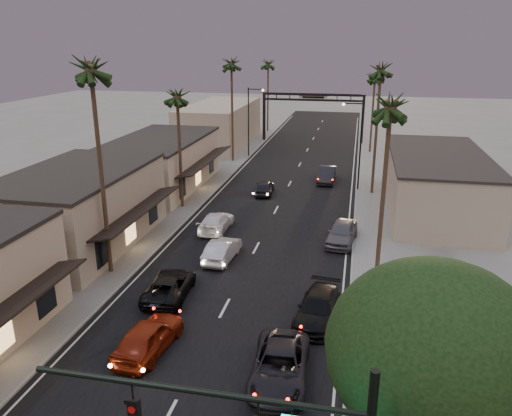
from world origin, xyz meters
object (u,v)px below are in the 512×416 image
at_px(arch, 313,105).
at_px(palm_lb, 90,63).
at_px(palm_lc, 177,92).
at_px(curbside_near, 280,366).
at_px(oncoming_pickup, 169,286).
at_px(oncoming_silver, 222,250).
at_px(palm_rc, 375,74).
at_px(palm_far, 268,61).
at_px(oncoming_red, 148,337).
at_px(corner_tree, 435,359).
at_px(palm_ra, 391,100).
at_px(palm_ld, 231,60).
at_px(curbside_black, 318,308).
at_px(palm_rb, 381,66).
at_px(streetlight_right, 358,139).
at_px(streetlight_left, 251,117).

distance_m(arch, palm_lb, 49.39).
distance_m(palm_lb, palm_lc, 14.30).
xyz_separation_m(palm_lb, curbside_near, (12.71, -8.68, -12.64)).
bearing_deg(oncoming_pickup, oncoming_silver, -110.37).
relative_size(palm_rc, curbside_near, 2.26).
distance_m(palm_far, oncoming_red, 64.90).
height_order(palm_lc, palm_far, palm_far).
distance_m(corner_tree, arch, 63.26).
bearing_deg(palm_rc, palm_ra, -90.00).
bearing_deg(palm_ld, oncoming_silver, -77.23).
height_order(palm_ra, curbside_black, palm_ra).
bearing_deg(palm_lb, palm_lc, 90.00).
xyz_separation_m(palm_lc, oncoming_pickup, (5.00, -16.27, -9.77)).
bearing_deg(palm_rb, palm_rc, 90.00).
bearing_deg(palm_rc, arch, 145.11).
xyz_separation_m(palm_rc, oncoming_red, (-11.17, -49.77, -9.65)).
relative_size(corner_tree, oncoming_pickup, 1.74).
relative_size(oncoming_pickup, curbside_black, 0.99).
relative_size(palm_ld, palm_far, 1.08).
relative_size(palm_ra, oncoming_silver, 2.95).
distance_m(streetlight_right, palm_lc, 18.66).
relative_size(corner_tree, palm_rc, 0.72).
height_order(streetlight_left, palm_ra, palm_ra).
relative_size(palm_lb, oncoming_red, 3.18).
distance_m(corner_tree, curbside_near, 9.52).
bearing_deg(curbside_near, palm_lc, 116.21).
xyz_separation_m(arch, streetlight_left, (-6.92, -12.00, -0.20)).
bearing_deg(corner_tree, oncoming_silver, 122.25).
xyz_separation_m(arch, palm_ra, (8.60, -46.00, 5.91)).
bearing_deg(arch, palm_rc, -34.89).
bearing_deg(palm_ld, palm_lb, -90.00).
relative_size(streetlight_right, palm_far, 0.68).
xyz_separation_m(palm_ra, curbside_near, (-4.49, -10.68, -10.69)).
distance_m(streetlight_left, palm_ra, 37.87).
relative_size(palm_rb, curbside_near, 2.63).
distance_m(palm_ra, palm_far, 56.58).
height_order(corner_tree, palm_far, palm_far).
bearing_deg(palm_ld, streetlight_right, -32.79).
height_order(palm_far, oncoming_silver, palm_far).
bearing_deg(oncoming_red, palm_ra, -132.73).
bearing_deg(curbside_black, oncoming_silver, 143.49).
distance_m(streetlight_right, palm_far, 36.85).
bearing_deg(oncoming_pickup, curbside_black, 170.10).
relative_size(palm_far, curbside_black, 2.60).
bearing_deg(palm_lb, streetlight_left, 87.33).
bearing_deg(palm_ld, oncoming_red, -81.59).
bearing_deg(corner_tree, oncoming_pickup, 136.79).
height_order(palm_rb, curbside_near, palm_rb).
relative_size(oncoming_red, curbside_black, 0.94).
distance_m(streetlight_right, oncoming_pickup, 27.76).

